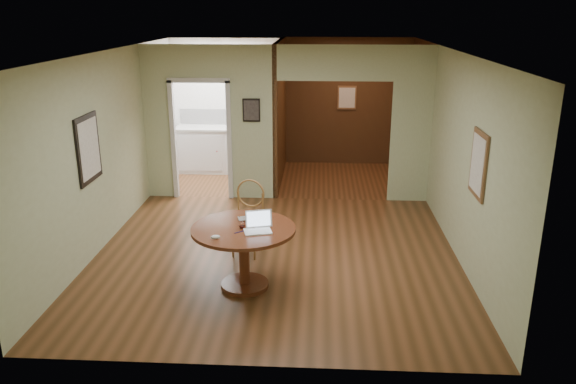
# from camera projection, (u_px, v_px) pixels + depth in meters

# --- Properties ---
(floor) EXTENTS (5.00, 5.00, 0.00)m
(floor) POSITION_uv_depth(u_px,v_px,m) (276.00, 257.00, 7.76)
(floor) COLOR #4A2C15
(floor) RESTS_ON ground
(room_shell) EXTENTS (5.20, 7.50, 5.00)m
(room_shell) POSITION_uv_depth(u_px,v_px,m) (263.00, 121.00, 10.32)
(room_shell) COLOR white
(room_shell) RESTS_ON ground
(dining_table) EXTENTS (1.25, 1.25, 0.78)m
(dining_table) POSITION_uv_depth(u_px,v_px,m) (244.00, 243.00, 6.75)
(dining_table) COLOR #612A18
(dining_table) RESTS_ON ground
(chair) EXTENTS (0.53, 0.53, 1.04)m
(chair) POSITION_uv_depth(u_px,v_px,m) (249.00, 213.00, 7.73)
(chair) COLOR #945834
(chair) RESTS_ON ground
(open_laptop) EXTENTS (0.36, 0.35, 0.22)m
(open_laptop) POSITION_uv_depth(u_px,v_px,m) (258.00, 225.00, 6.59)
(open_laptop) COLOR white
(open_laptop) RESTS_ON dining_table
(closed_laptop) EXTENTS (0.41, 0.32, 0.03)m
(closed_laptop) POSITION_uv_depth(u_px,v_px,m) (253.00, 220.00, 6.88)
(closed_laptop) COLOR #B9B9BE
(closed_laptop) RESTS_ON dining_table
(mouse) EXTENTS (0.12, 0.08, 0.04)m
(mouse) POSITION_uv_depth(u_px,v_px,m) (215.00, 237.00, 6.35)
(mouse) COLOR white
(mouse) RESTS_ON dining_table
(wine_glass) EXTENTS (0.08, 0.08, 0.09)m
(wine_glass) POSITION_uv_depth(u_px,v_px,m) (242.00, 225.00, 6.65)
(wine_glass) COLOR white
(wine_glass) RESTS_ON dining_table
(pen) EXTENTS (0.12, 0.10, 0.01)m
(pen) POSITION_uv_depth(u_px,v_px,m) (240.00, 232.00, 6.54)
(pen) COLOR #0C115A
(pen) RESTS_ON dining_table
(kitchen_cabinet) EXTENTS (2.06, 0.60, 0.94)m
(kitchen_cabinet) POSITION_uv_depth(u_px,v_px,m) (226.00, 149.00, 11.67)
(kitchen_cabinet) COLOR silver
(kitchen_cabinet) RESTS_ON ground
(grocery_bag) EXTENTS (0.34, 0.30, 0.31)m
(grocery_bag) POSITION_uv_depth(u_px,v_px,m) (249.00, 120.00, 11.45)
(grocery_bag) COLOR beige
(grocery_bag) RESTS_ON kitchen_cabinet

